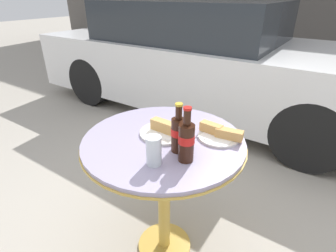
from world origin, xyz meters
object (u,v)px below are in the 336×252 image
(lunch_plate_far, at_px, (219,134))
(cola_bottle_left, at_px, (178,133))
(cola_bottle_right, at_px, (186,140))
(bistro_table, at_px, (164,160))
(drinking_glass, at_px, (154,152))
(parked_car, at_px, (203,60))
(lunch_plate_near, at_px, (164,131))

(lunch_plate_far, bearing_deg, cola_bottle_left, -116.98)
(lunch_plate_far, bearing_deg, cola_bottle_right, -99.17)
(bistro_table, height_order, drinking_glass, drinking_glass)
(cola_bottle_left, relative_size, lunch_plate_far, 1.03)
(cola_bottle_left, distance_m, drinking_glass, 0.15)
(bistro_table, bearing_deg, parked_car, 112.04)
(drinking_glass, bearing_deg, cola_bottle_left, 78.58)
(drinking_glass, distance_m, lunch_plate_far, 0.38)
(bistro_table, xyz_separation_m, parked_car, (-0.85, 2.10, -0.01))
(lunch_plate_near, bearing_deg, cola_bottle_right, -34.17)
(drinking_glass, relative_size, lunch_plate_far, 0.57)
(lunch_plate_near, relative_size, parked_car, 0.06)
(cola_bottle_right, relative_size, parked_car, 0.06)
(cola_bottle_left, xyz_separation_m, cola_bottle_right, (0.07, -0.04, 0.01))
(drinking_glass, bearing_deg, bistro_table, 114.31)
(cola_bottle_right, distance_m, lunch_plate_near, 0.26)
(drinking_glass, height_order, parked_car, parked_car)
(drinking_glass, bearing_deg, cola_bottle_right, 46.07)
(cola_bottle_left, distance_m, cola_bottle_right, 0.08)
(cola_bottle_left, height_order, lunch_plate_far, cola_bottle_left)
(bistro_table, height_order, cola_bottle_left, cola_bottle_left)
(lunch_plate_far, bearing_deg, lunch_plate_near, -155.23)
(cola_bottle_left, bearing_deg, cola_bottle_right, -34.06)
(cola_bottle_right, relative_size, drinking_glass, 1.91)
(bistro_table, height_order, lunch_plate_far, lunch_plate_far)
(bistro_table, distance_m, lunch_plate_far, 0.31)
(lunch_plate_near, xyz_separation_m, lunch_plate_far, (0.25, 0.11, 0.00))
(lunch_plate_near, height_order, lunch_plate_far, lunch_plate_near)
(cola_bottle_right, distance_m, lunch_plate_far, 0.27)
(drinking_glass, distance_m, lunch_plate_near, 0.27)
(bistro_table, distance_m, lunch_plate_near, 0.15)
(lunch_plate_near, bearing_deg, cola_bottle_left, -34.23)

